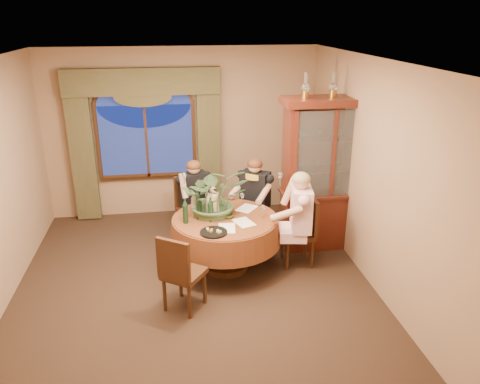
{
  "coord_description": "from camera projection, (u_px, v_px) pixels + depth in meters",
  "views": [
    {
      "loc": [
        -0.21,
        -5.22,
        3.28
      ],
      "look_at": [
        0.65,
        0.4,
        1.1
      ],
      "focal_mm": 35.0,
      "sensor_mm": 36.0,
      "label": 1
    }
  ],
  "objects": [
    {
      "name": "olive_bowl",
      "position": [
        228.0,
        216.0,
        6.17
      ],
      "size": [
        0.14,
        0.14,
        0.04
      ],
      "primitive_type": "imported",
      "color": "#45582A",
      "rests_on": "dining_table"
    },
    {
      "name": "oil_lamp_right",
      "position": [
        361.0,
        84.0,
        6.31
      ],
      "size": [
        0.11,
        0.11,
        0.34
      ],
      "primitive_type": null,
      "color": "#A5722D",
      "rests_on": "china_cabinet"
    },
    {
      "name": "wine_bottle_0",
      "position": [
        211.0,
        209.0,
        6.02
      ],
      "size": [
        0.07,
        0.07,
        0.33
      ],
      "primitive_type": "cylinder",
      "color": "black",
      "rests_on": "dining_table"
    },
    {
      "name": "drapery_left",
      "position": [
        82.0,
        152.0,
        7.56
      ],
      "size": [
        0.38,
        0.14,
        2.32
      ],
      "primitive_type": "cube",
      "color": "#423E23",
      "rests_on": "floor"
    },
    {
      "name": "chair_front_left",
      "position": [
        184.0,
        271.0,
        5.42
      ],
      "size": [
        0.58,
        0.58,
        0.96
      ],
      "primitive_type": "cube",
      "rotation": [
        0.0,
        0.0,
        -0.61
      ],
      "color": "black",
      "rests_on": "floor"
    },
    {
      "name": "wine_bottle_5",
      "position": [
        197.0,
        202.0,
        6.26
      ],
      "size": [
        0.07,
        0.07,
        0.33
      ],
      "primitive_type": "cylinder",
      "color": "black",
      "rests_on": "dining_table"
    },
    {
      "name": "arched_transom",
      "position": [
        143.0,
        94.0,
        7.43
      ],
      "size": [
        1.6,
        0.06,
        0.44
      ],
      "primitive_type": null,
      "color": "navy",
      "rests_on": "wall_back"
    },
    {
      "name": "person_back",
      "position": [
        194.0,
        200.0,
        7.06
      ],
      "size": [
        0.57,
        0.55,
        1.27
      ],
      "primitive_type": null,
      "rotation": [
        0.0,
        0.0,
        -2.79
      ],
      "color": "black",
      "rests_on": "floor"
    },
    {
      "name": "tasting_paper_0",
      "position": [
        244.0,
        222.0,
        6.03
      ],
      "size": [
        0.3,
        0.35,
        0.0
      ],
      "primitive_type": "cube",
      "rotation": [
        0.0,
        0.0,
        0.34
      ],
      "color": "white",
      "rests_on": "dining_table"
    },
    {
      "name": "cheese_platter",
      "position": [
        214.0,
        232.0,
        5.74
      ],
      "size": [
        0.34,
        0.34,
        0.02
      ],
      "primitive_type": "cylinder",
      "color": "black",
      "rests_on": "dining_table"
    },
    {
      "name": "person_pink",
      "position": [
        301.0,
        222.0,
        6.19
      ],
      "size": [
        0.54,
        0.57,
        1.39
      ],
      "primitive_type": null,
      "rotation": [
        0.0,
        0.0,
        1.4
      ],
      "color": "beige",
      "rests_on": "floor"
    },
    {
      "name": "swag_valance",
      "position": [
        142.0,
        82.0,
        7.29
      ],
      "size": [
        2.45,
        0.16,
        0.42
      ],
      "primitive_type": null,
      "color": "#423E23",
      "rests_on": "wall_back"
    },
    {
      "name": "drapery_right",
      "position": [
        209.0,
        147.0,
        7.85
      ],
      "size": [
        0.38,
        0.14,
        2.32
      ],
      "primitive_type": "cube",
      "color": "#423E23",
      "rests_on": "floor"
    },
    {
      "name": "floor",
      "position": [
        195.0,
        285.0,
        6.02
      ],
      "size": [
        5.0,
        5.0,
        0.0
      ],
      "primitive_type": "plane",
      "color": "black",
      "rests_on": "ground"
    },
    {
      "name": "wine_glass_person_scarf",
      "position": [
        242.0,
        199.0,
        6.56
      ],
      "size": [
        0.07,
        0.07,
        0.18
      ],
      "primitive_type": null,
      "color": "silver",
      "rests_on": "dining_table"
    },
    {
      "name": "tasting_paper_2",
      "position": [
        227.0,
        228.0,
        5.87
      ],
      "size": [
        0.24,
        0.32,
        0.0
      ],
      "primitive_type": "cube",
      "rotation": [
        0.0,
        0.0,
        -0.12
      ],
      "color": "white",
      "rests_on": "dining_table"
    },
    {
      "name": "china_cabinet",
      "position": [
        327.0,
        175.0,
        6.71
      ],
      "size": [
        1.37,
        0.54,
        2.22
      ],
      "primitive_type": "cube",
      "color": "#3C140E",
      "rests_on": "floor"
    },
    {
      "name": "window",
      "position": [
        147.0,
        141.0,
        7.71
      ],
      "size": [
        1.62,
        0.1,
        1.32
      ],
      "primitive_type": null,
      "color": "navy",
      "rests_on": "wall_back"
    },
    {
      "name": "wine_glass_person_back",
      "position": [
        209.0,
        199.0,
        6.56
      ],
      "size": [
        0.07,
        0.07,
        0.18
      ],
      "primitive_type": null,
      "color": "silver",
      "rests_on": "dining_table"
    },
    {
      "name": "wine_bottle_1",
      "position": [
        185.0,
        211.0,
        5.97
      ],
      "size": [
        0.07,
        0.07,
        0.33
      ],
      "primitive_type": "cylinder",
      "color": "black",
      "rests_on": "dining_table"
    },
    {
      "name": "wall_right",
      "position": [
        371.0,
        174.0,
        5.84
      ],
      "size": [
        0.0,
        5.0,
        5.0
      ],
      "primitive_type": "plane",
      "rotation": [
        1.57,
        0.0,
        -1.57
      ],
      "color": "#96755A",
      "rests_on": "ground"
    },
    {
      "name": "tasting_paper_1",
      "position": [
        247.0,
        208.0,
        6.47
      ],
      "size": [
        0.35,
        0.37,
        0.0
      ],
      "primitive_type": "cube",
      "rotation": [
        0.0,
        0.0,
        -0.67
      ],
      "color": "white",
      "rests_on": "dining_table"
    },
    {
      "name": "person_scarf",
      "position": [
        255.0,
        200.0,
        6.99
      ],
      "size": [
        0.64,
        0.63,
        1.32
      ],
      "primitive_type": null,
      "rotation": [
        0.0,
        0.0,
        -3.76
      ],
      "color": "black",
      "rests_on": "floor"
    },
    {
      "name": "wine_glass_person_pink",
      "position": [
        263.0,
        212.0,
        6.14
      ],
      "size": [
        0.07,
        0.07,
        0.18
      ],
      "primitive_type": null,
      "color": "silver",
      "rests_on": "dining_table"
    },
    {
      "name": "wine_bottle_2",
      "position": [
        199.0,
        208.0,
        6.07
      ],
      "size": [
        0.07,
        0.07,
        0.33
      ],
      "primitive_type": "cylinder",
      "color": "black",
      "rests_on": "dining_table"
    },
    {
      "name": "ceiling",
      "position": [
        186.0,
        61.0,
        5.02
      ],
      "size": [
        5.0,
        5.0,
        0.0
      ],
      "primitive_type": "plane",
      "rotation": [
        3.14,
        0.0,
        0.0
      ],
      "color": "white",
      "rests_on": "wall_back"
    },
    {
      "name": "chair_back_right",
      "position": [
        252.0,
        210.0,
        7.1
      ],
      "size": [
        0.58,
        0.58,
        0.96
      ],
      "primitive_type": "cube",
      "rotation": [
        0.0,
        0.0,
        -3.7
      ],
      "color": "black",
      "rests_on": "floor"
    },
    {
      "name": "oil_lamp_left",
      "position": [
        306.0,
        85.0,
        6.2
      ],
      "size": [
        0.11,
        0.11,
        0.34
      ],
      "primitive_type": null,
      "color": "#A5722D",
      "rests_on": "china_cabinet"
    },
    {
      "name": "wine_bottle_3",
      "position": [
        209.0,
        205.0,
        6.17
      ],
      "size": [
        0.07,
        0.07,
        0.33
      ],
      "primitive_type": "cylinder",
      "color": "tan",
      "rests_on": "dining_table"
    },
    {
      "name": "wine_bottle_4",
      "position": [
        194.0,
        204.0,
        6.18
      ],
      "size": [
        0.07,
        0.07,
        0.33
      ],
      "primitive_type": "cylinder",
      "color": "tan",
      "rests_on": "dining_table"
    },
    {
      "name": "dining_table",
      "position": [
        225.0,
        243.0,
        6.32
      ],
      "size": [
        1.7,
        1.7,
        0.75
      ],
      "primitive_type": "cylinder",
      "rotation": [
        0.0,
        0.0,
        0.15
      ],
      "color": "maroon",
      "rests_on": "floor"
    },
    {
      "name": "chair_back",
      "position": [
        193.0,
        209.0,
        7.14
      ],
      "size": [
        0.54,
        0.54,
        0.96
      ],
      "primitive_type": "cube",
      "rotation": [
        0.0,
        0.0,
        -2.78
      ],
      "color": "black",
      "rests_on": "floor"
    },
    {
      "name": "wall_back",
      "position": [
        183.0,
        133.0,
        7.83
      ],
      "size": [
        4.5,
        0.0,
        4.5
      ],
      "primitive_type": "plane",
      "rotation": [
        1.57,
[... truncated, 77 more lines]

